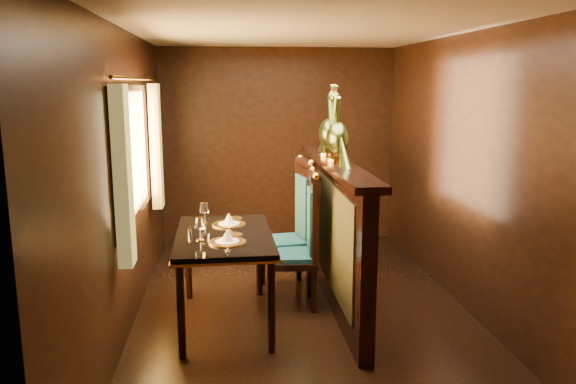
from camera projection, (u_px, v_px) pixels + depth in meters
name	position (u px, v px, depth m)	size (l,w,h in m)	color
ground	(304.00, 315.00, 5.06)	(5.00, 5.00, 0.00)	black
room_shell	(295.00, 140.00, 4.76)	(3.04, 5.04, 2.52)	black
partition	(334.00, 229.00, 5.25)	(0.26, 2.70, 1.36)	black
dining_table	(224.00, 242.00, 4.77)	(0.85, 1.37, 1.00)	black
chair_left	(305.00, 236.00, 5.17)	(0.49, 0.52, 1.29)	black
chair_right	(297.00, 221.00, 5.59)	(0.55, 0.57, 1.34)	black
peacock_left	(338.00, 124.00, 4.98)	(0.21, 0.57, 0.67)	#1A502F
peacock_right	(330.00, 120.00, 5.38)	(0.22, 0.58, 0.69)	#1A502F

